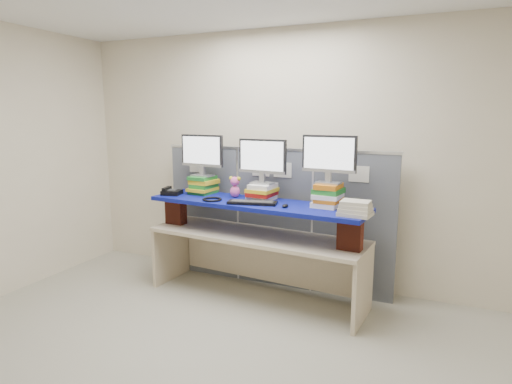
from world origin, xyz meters
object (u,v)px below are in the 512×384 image
at_px(monitor_left, 202,153).
at_px(desk_phone, 171,192).
at_px(monitor_right, 329,156).
at_px(blue_board, 256,204).
at_px(desk, 256,247).
at_px(monitor_center, 262,159).
at_px(keyboard, 252,203).

distance_m(monitor_left, desk_phone, 0.54).
relative_size(monitor_right, desk_phone, 2.32).
relative_size(blue_board, desk_phone, 10.02).
xyz_separation_m(blue_board, desk_phone, (-1.00, -0.01, 0.05)).
xyz_separation_m(desk, monitor_center, (0.02, 0.12, 0.89)).
xyz_separation_m(blue_board, monitor_center, (0.02, 0.12, 0.44)).
height_order(blue_board, monitor_center, monitor_center).
distance_m(desk, keyboard, 0.50).
xyz_separation_m(monitor_center, monitor_right, (0.69, -0.06, 0.05)).
bearing_deg(keyboard, monitor_center, 75.78).
xyz_separation_m(monitor_right, desk_phone, (-1.72, -0.06, -0.45)).
bearing_deg(keyboard, monitor_left, 146.22).
relative_size(keyboard, desk_phone, 2.23).
xyz_separation_m(blue_board, keyboard, (0.01, -0.11, 0.03)).
height_order(monitor_center, keyboard, monitor_center).
bearing_deg(blue_board, keyboard, -80.46).
xyz_separation_m(monitor_center, keyboard, (-0.01, -0.23, -0.41)).
height_order(desk, monitor_center, monitor_center).
bearing_deg(blue_board, desk, 0.00).
bearing_deg(blue_board, monitor_left, 170.80).
distance_m(desk, blue_board, 0.45).
xyz_separation_m(monitor_center, desk_phone, (-1.02, -0.13, -0.39)).
height_order(blue_board, monitor_left, monitor_left).
bearing_deg(desk_phone, keyboard, -17.00).
xyz_separation_m(monitor_left, monitor_center, (0.74, -0.07, -0.03)).
relative_size(desk, monitor_left, 4.43).
bearing_deg(monitor_center, desk, -94.09).
relative_size(desk, monitor_center, 4.43).
bearing_deg(desk_phone, desk, -10.66).
xyz_separation_m(blue_board, monitor_left, (-0.72, 0.18, 0.47)).
distance_m(monitor_center, keyboard, 0.47).
height_order(monitor_left, monitor_right, monitor_right).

